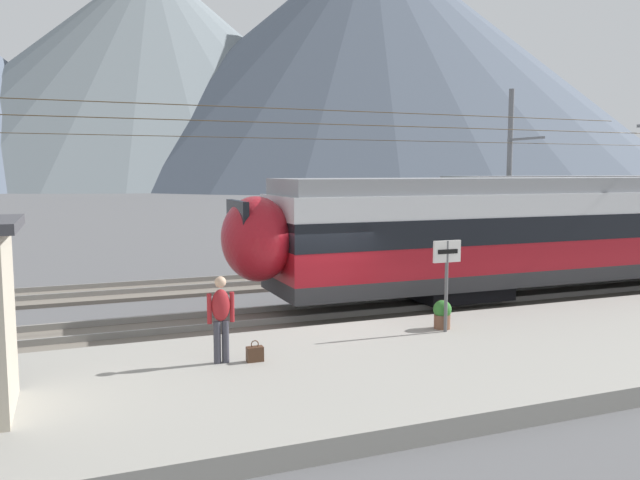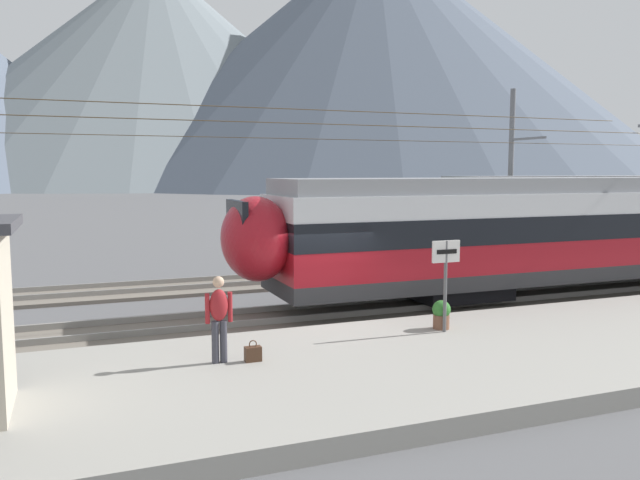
{
  "view_description": "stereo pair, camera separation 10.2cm",
  "coord_description": "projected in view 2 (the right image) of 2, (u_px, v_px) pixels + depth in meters",
  "views": [
    {
      "loc": [
        -6.0,
        -14.82,
        4.05
      ],
      "look_at": [
        1.05,
        3.06,
        1.96
      ],
      "focal_mm": 35.64,
      "sensor_mm": 36.0,
      "label": 1
    },
    {
      "loc": [
        -5.9,
        -14.86,
        4.05
      ],
      "look_at": [
        1.05,
        3.06,
        1.96
      ],
      "focal_mm": 35.64,
      "sensor_mm": 36.0,
      "label": 2
    }
  ],
  "objects": [
    {
      "name": "ground_plane",
      "position": [
        325.0,
        329.0,
        16.33
      ],
      "size": [
        400.0,
        400.0,
        0.0
      ],
      "primitive_type": "plane",
      "color": "#565659"
    },
    {
      "name": "handbag_beside_passenger",
      "position": [
        253.0,
        354.0,
        12.33
      ],
      "size": [
        0.32,
        0.18,
        0.42
      ],
      "color": "#472D1E",
      "rests_on": "platform_slab"
    },
    {
      "name": "platform_sign",
      "position": [
        446.0,
        265.0,
        14.45
      ],
      "size": [
        0.7,
        0.08,
        2.11
      ],
      "color": "#59595B",
      "rests_on": "platform_slab"
    },
    {
      "name": "passenger_walking",
      "position": [
        219.0,
        315.0,
        12.16
      ],
      "size": [
        0.53,
        0.22,
        1.69
      ],
      "color": "#383842",
      "rests_on": "platform_slab"
    },
    {
      "name": "catenary_mast_far_side",
      "position": [
        513.0,
        172.0,
        28.63
      ],
      "size": [
        43.16,
        2.36,
        7.73
      ],
      "color": "slate",
      "rests_on": "ground"
    },
    {
      "name": "mountain_central_peak",
      "position": [
        157.0,
        73.0,
        188.46
      ],
      "size": [
        155.24,
        155.24,
        66.06
      ],
      "primitive_type": "cone",
      "color": "slate",
      "rests_on": "ground"
    },
    {
      "name": "track_far",
      "position": [
        254.0,
        283.0,
        22.74
      ],
      "size": [
        120.0,
        3.0,
        0.28
      ],
      "color": "#6B6359",
      "rests_on": "ground"
    },
    {
      "name": "potted_plant_platform_edge",
      "position": [
        441.0,
        313.0,
        14.86
      ],
      "size": [
        0.43,
        0.43,
        0.67
      ],
      "color": "brown",
      "rests_on": "platform_slab"
    },
    {
      "name": "platform_slab",
      "position": [
        399.0,
        366.0,
        12.63
      ],
      "size": [
        120.0,
        6.12,
        0.37
      ],
      "primitive_type": "cube",
      "color": "gray",
      "rests_on": "ground"
    },
    {
      "name": "track_near",
      "position": [
        308.0,
        316.0,
        17.52
      ],
      "size": [
        120.0,
        3.0,
        0.28
      ],
      "color": "#6B6359",
      "rests_on": "ground"
    },
    {
      "name": "mountain_right_ridge",
      "position": [
        374.0,
        61.0,
        184.5
      ],
      "size": [
        171.3,
        171.3,
        72.13
      ],
      "primitive_type": "cone",
      "color": "#515B6B",
      "rests_on": "ground"
    }
  ]
}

